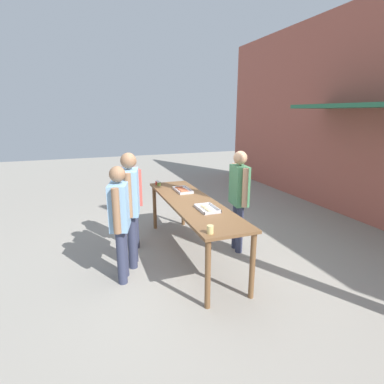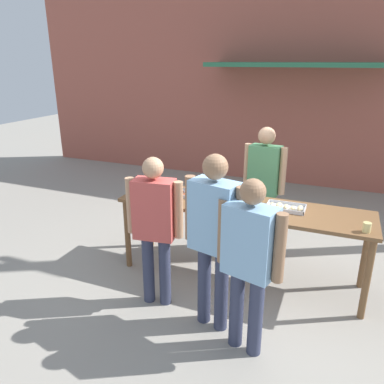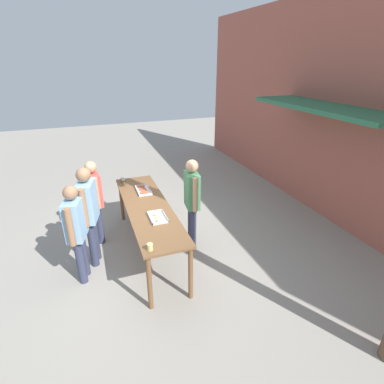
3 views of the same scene
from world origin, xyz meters
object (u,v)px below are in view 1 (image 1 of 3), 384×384
Objects in this scene: food_tray_sausages at (183,190)px; food_tray_buns at (207,208)px; person_customer_with_cup at (120,215)px; person_customer_waiting_in_line at (130,200)px; condiment_jar_ketchup at (159,184)px; person_server_behind_table at (239,192)px; condiment_jar_mustard at (157,183)px; beer_cup at (210,229)px; person_customer_holding_hotdog at (132,193)px.

food_tray_buns is (1.12, 0.00, 0.01)m from food_tray_sausages.
person_customer_waiting_in_line reaches higher than person_customer_with_cup.
food_tray_sausages is 1.12m from food_tray_buns.
condiment_jar_ketchup reaches higher than food_tray_buns.
person_server_behind_table is at bearing 38.96° from condiment_jar_ketchup.
condiment_jar_ketchup is at bearing -17.81° from person_customer_waiting_in_line.
condiment_jar_mustard is 0.76× the size of beer_cup.
person_customer_holding_hotdog is 1.10m from person_customer_with_cup.
condiment_jar_mustard is (-0.65, -0.31, 0.02)m from food_tray_sausages.
person_customer_holding_hotdog is at bearing -2.43° from person_customer_with_cup.
beer_cup reaches higher than food_tray_sausages.
person_server_behind_table is at bearing 139.52° from beer_cup.
person_server_behind_table is at bearing -66.75° from person_customer_with_cup.
condiment_jar_ketchup is 0.05× the size of person_customer_holding_hotdog.
food_tray_buns is 0.83m from person_server_behind_table.
condiment_jar_ketchup is at bearing -169.90° from food_tray_buns.
person_server_behind_table reaches higher than person_customer_with_cup.
person_server_behind_table is at bearing 37.12° from condiment_jar_mustard.
person_customer_with_cup reaches higher than condiment_jar_ketchup.
person_customer_with_cup is at bearing -28.73° from condiment_jar_mustard.
person_customer_waiting_in_line reaches higher than condiment_jar_ketchup.
person_customer_holding_hotdog is 0.93× the size of person_customer_waiting_in_line.
person_customer_with_cup is at bearing 165.53° from person_customer_waiting_in_line.
person_customer_waiting_in_line reaches higher than condiment_jar_mustard.
person_server_behind_table is 0.98× the size of person_customer_waiting_in_line.
condiment_jar_ketchup is 0.05× the size of person_customer_with_cup.
person_server_behind_table is at bearing -123.16° from person_customer_holding_hotdog.
condiment_jar_ketchup is 0.78m from person_customer_holding_hotdog.
person_customer_waiting_in_line is at bearing -13.16° from person_customer_with_cup.
food_tray_sausages is at bearing -44.86° from person_customer_waiting_in_line.
person_server_behind_table is 1.05× the size of person_customer_holding_hotdog.
person_customer_with_cup is 0.44m from person_customer_waiting_in_line.
person_server_behind_table is (0.72, 0.73, 0.08)m from food_tray_sausages.
person_customer_holding_hotdog reaches higher than beer_cup.
person_customer_waiting_in_line is (-0.38, 0.20, 0.07)m from person_customer_with_cup.
condiment_jar_mustard is at bearing -15.50° from person_customer_waiting_in_line.
person_customer_with_cup reaches higher than food_tray_buns.
food_tray_sausages is 0.63m from condiment_jar_ketchup.
condiment_jar_ketchup is at bearing 179.88° from beer_cup.
beer_cup is at bearing -8.92° from food_tray_sausages.
food_tray_buns is at bearing 159.40° from beer_cup.
person_server_behind_table reaches higher than food_tray_sausages.
food_tray_buns is 1.13m from person_customer_waiting_in_line.
beer_cup is at bearing -20.60° from food_tray_buns.
person_server_behind_table reaches higher than person_customer_holding_hotdog.
person_server_behind_table is at bearing 45.52° from food_tray_sausages.
food_tray_buns is at bearing 0.04° from food_tray_sausages.
person_server_behind_table is 1.05× the size of person_customer_with_cup.
person_customer_with_cup is (1.66, -0.91, -0.01)m from condiment_jar_mustard.
food_tray_sausages is 6.38× the size of condiment_jar_ketchup.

